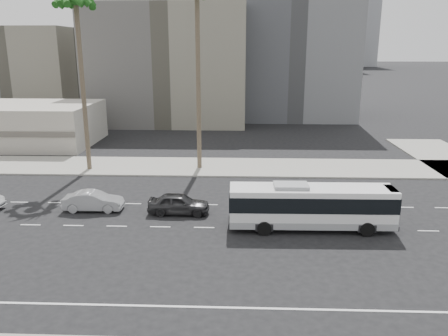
{
  "coord_description": "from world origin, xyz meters",
  "views": [
    {
      "loc": [
        -0.57,
        -27.85,
        11.88
      ],
      "look_at": [
        -1.79,
        4.0,
        3.12
      ],
      "focal_mm": 35.53,
      "sensor_mm": 36.0,
      "label": 1
    }
  ],
  "objects_px": {
    "car_a": "(179,204)",
    "car_b": "(93,201)",
    "palm_mid": "(76,3)",
    "city_bus": "(311,205)"
  },
  "relations": [
    {
      "from": "city_bus",
      "to": "car_b",
      "type": "xyz_separation_m",
      "value": [
        -15.74,
        2.85,
        -0.92
      ]
    },
    {
      "from": "city_bus",
      "to": "car_b",
      "type": "bearing_deg",
      "value": 169.08
    },
    {
      "from": "city_bus",
      "to": "palm_mid",
      "type": "xyz_separation_m",
      "value": [
        -19.75,
        13.87,
        13.97
      ]
    },
    {
      "from": "car_b",
      "to": "palm_mid",
      "type": "bearing_deg",
      "value": 18.43
    },
    {
      "from": "city_bus",
      "to": "palm_mid",
      "type": "distance_m",
      "value": 27.89
    },
    {
      "from": "city_bus",
      "to": "car_a",
      "type": "distance_m",
      "value": 9.61
    },
    {
      "from": "city_bus",
      "to": "car_a",
      "type": "relative_size",
      "value": 2.44
    },
    {
      "from": "palm_mid",
      "to": "car_b",
      "type": "bearing_deg",
      "value": -70.0
    },
    {
      "from": "car_b",
      "to": "palm_mid",
      "type": "distance_m",
      "value": 18.96
    },
    {
      "from": "car_a",
      "to": "car_b",
      "type": "xyz_separation_m",
      "value": [
        -6.49,
        0.41,
        -0.04
      ]
    }
  ]
}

